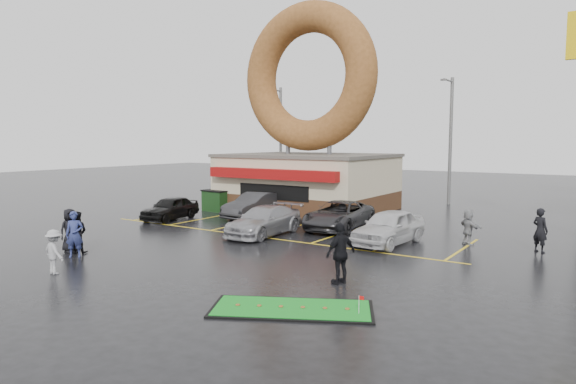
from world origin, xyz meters
The scene contains 18 objects.
ground centered at (0.00, 0.00, 0.00)m, with size 120.00×120.00×0.00m, color black.
donut_shop centered at (-3.00, 12.97, 4.46)m, with size 10.20×8.70×13.50m.
streetlight_left centered at (-10.00, 19.92, 4.78)m, with size 0.40×2.21×9.00m.
streetlight_mid centered at (4.00, 20.92, 4.78)m, with size 0.40×2.21×9.00m.
car_black centered at (-7.36, 4.79, 0.68)m, with size 1.60×3.99×1.36m, color black.
car_dgrey centered at (-3.55, 8.00, 0.77)m, with size 1.62×4.65×1.53m, color #29292B.
car_silver centered at (0.03, 3.94, 0.70)m, with size 1.97×4.84×1.40m, color #949398.
car_grey centered at (2.25, 7.49, 0.72)m, with size 2.39×5.18×1.44m, color #2E2D30.
car_white centered at (5.95, 5.24, 0.77)m, with size 1.81×4.50×1.53m, color silver.
person_blue centered at (-3.38, -4.05, 0.92)m, with size 0.67×0.44×1.83m, color navy.
person_blackjkt centered at (-3.96, -3.56, 0.87)m, with size 0.84×0.66×1.73m, color black.
person_hoodie centered at (-1.68, -5.98, 0.78)m, with size 1.00×0.58×1.55m, color #9C9C9E.
person_bystander centered at (-4.40, -3.57, 0.90)m, with size 0.88×0.58×1.81m, color black.
person_cameraman centered at (7.12, -1.55, 0.99)m, with size 1.16×0.48×1.98m, color black.
person_walker_near centered at (8.93, 7.11, 0.78)m, with size 1.45×0.46×1.57m, color gray.
person_walker_far centered at (11.80, 7.11, 0.92)m, with size 0.67×0.44×1.84m, color black.
dumpster centered at (-7.50, 9.07, 0.65)m, with size 1.80×1.20×1.30m, color #183C17.
putting_green centered at (7.24, -4.59, 0.04)m, with size 4.80×3.72×0.55m.
Camera 1 is at (14.69, -15.98, 4.63)m, focal length 32.00 mm.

